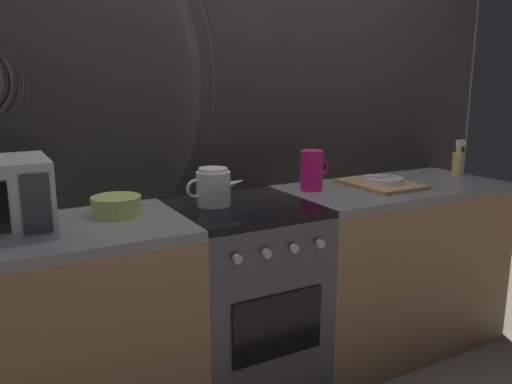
{
  "coord_description": "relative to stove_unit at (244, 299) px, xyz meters",
  "views": [
    {
      "loc": [
        -1.01,
        -1.95,
        1.44
      ],
      "look_at": [
        0.06,
        0.0,
        0.95
      ],
      "focal_mm": 35.8,
      "sensor_mm": 36.0,
      "label": 1
    }
  ],
  "objects": [
    {
      "name": "back_wall",
      "position": [
        0.0,
        0.32,
        0.75
      ],
      "size": [
        3.6,
        0.05,
        2.4
      ],
      "color": "#B2AD9E",
      "rests_on": "ground_plane"
    },
    {
      "name": "counter_left",
      "position": [
        -0.9,
        0.0,
        0.0
      ],
      "size": [
        1.2,
        0.6,
        0.9
      ],
      "color": "#997251",
      "rests_on": "ground_plane"
    },
    {
      "name": "stove_unit",
      "position": [
        0.0,
        0.0,
        0.0
      ],
      "size": [
        0.6,
        0.63,
        0.9
      ],
      "color": "#4C4C51",
      "rests_on": "ground_plane"
    },
    {
      "name": "counter_right",
      "position": [
        0.9,
        0.0,
        0.0
      ],
      "size": [
        1.2,
        0.6,
        0.9
      ],
      "color": "#997251",
      "rests_on": "ground_plane"
    },
    {
      "name": "kettle",
      "position": [
        -0.12,
        0.05,
        0.53
      ],
      "size": [
        0.28,
        0.15,
        0.17
      ],
      "color": "white",
      "rests_on": "stove_unit"
    },
    {
      "name": "mixing_bowl",
      "position": [
        -0.54,
        0.08,
        0.49
      ],
      "size": [
        0.2,
        0.2,
        0.08
      ],
      "primitive_type": "cylinder",
      "color": "#B7D166",
      "rests_on": "counter_left"
    },
    {
      "name": "pitcher",
      "position": [
        0.44,
        0.11,
        0.55
      ],
      "size": [
        0.16,
        0.11,
        0.2
      ],
      "color": "#E5197A",
      "rests_on": "counter_right"
    },
    {
      "name": "dish_pile",
      "position": [
        0.81,
        0.01,
        0.47
      ],
      "size": [
        0.3,
        0.4,
        0.06
      ],
      "color": "tan",
      "rests_on": "counter_right"
    },
    {
      "name": "spray_bottle",
      "position": [
        1.42,
        0.04,
        0.53
      ],
      "size": [
        0.08,
        0.06,
        0.2
      ],
      "color": "#E5CC72",
      "rests_on": "counter_right"
    }
  ]
}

